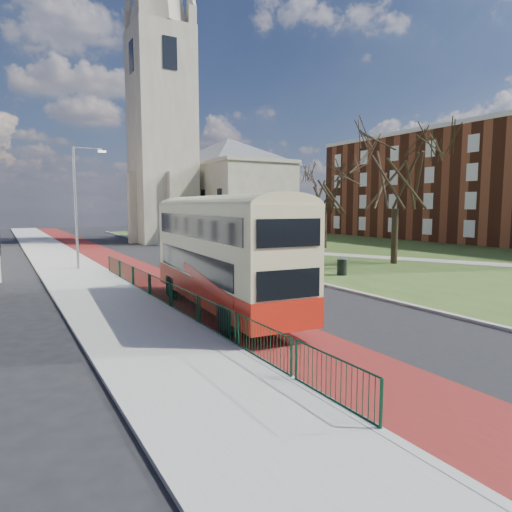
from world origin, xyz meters
TOP-DOWN VIEW (x-y plane):
  - ground at (0.00, 0.00)m, footprint 160.00×160.00m
  - road_carriageway at (1.50, 20.00)m, footprint 9.00×120.00m
  - bus_lane at (-1.20, 20.00)m, footprint 3.40×120.00m
  - pavement_west at (-5.00, 20.00)m, footprint 4.00×120.00m
  - kerb_west at (-3.00, 20.00)m, footprint 0.25×120.00m
  - kerb_east at (6.10, 22.00)m, footprint 0.25×80.00m
  - grass_green at (26.00, 22.00)m, footprint 40.00×80.00m
  - footpath at (20.00, 10.00)m, footprint 18.84×32.82m
  - pedestrian_railing at (-2.95, 4.00)m, footprint 0.07×24.00m
  - gothic_church at (12.56, 38.00)m, footprint 16.38×18.00m
  - brick_terrace at (40.00, 20.00)m, footprint 10.30×44.30m
  - streetlamp at (-4.35, 18.00)m, footprint 2.13×0.18m
  - bus at (-1.22, 2.54)m, footprint 3.28×10.95m
  - winter_tree_near at (16.28, 10.05)m, footprint 9.01×9.01m
  - winter_tree_far at (19.54, 22.48)m, footprint 7.26×7.26m
  - litter_bin at (9.24, 7.55)m, footprint 0.87×0.87m

SIDE VIEW (x-z plane):
  - ground at x=0.00m, z-range 0.00..0.00m
  - road_carriageway at x=1.50m, z-range 0.00..0.01m
  - bus_lane at x=-1.20m, z-range 0.00..0.01m
  - grass_green at x=26.00m, z-range 0.00..0.04m
  - footpath at x=20.00m, z-range 0.04..0.07m
  - pavement_west at x=-5.00m, z-range 0.00..0.12m
  - kerb_west at x=-3.00m, z-range 0.00..0.13m
  - kerb_east at x=6.10m, z-range 0.00..0.13m
  - pedestrian_railing at x=-2.95m, z-range -0.01..1.11m
  - litter_bin at x=9.24m, z-range 0.04..1.09m
  - bus at x=-1.22m, z-range 0.32..4.83m
  - streetlamp at x=-4.35m, z-range 0.59..8.59m
  - winter_tree_far at x=19.54m, z-range 1.74..10.62m
  - brick_terrace at x=40.00m, z-range 0.01..13.51m
  - winter_tree_near at x=16.28m, z-range 2.04..12.41m
  - gothic_church at x=12.56m, z-range -6.87..33.13m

